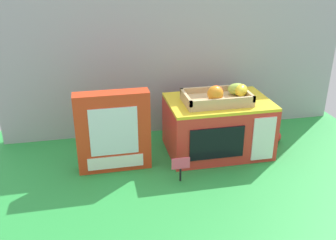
{
  "coord_description": "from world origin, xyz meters",
  "views": [
    {
      "loc": [
        -0.39,
        -1.36,
        0.79
      ],
      "look_at": [
        -0.1,
        0.02,
        0.18
      ],
      "focal_mm": 40.62,
      "sensor_mm": 36.0,
      "label": 1
    }
  ],
  "objects_px": {
    "cookie_set_box": "(113,132)",
    "loose_toy_apple": "(274,136)",
    "toy_microwave": "(218,126)",
    "food_groups_crate": "(221,96)",
    "price_sign": "(181,166)"
  },
  "relations": [
    {
      "from": "price_sign",
      "to": "loose_toy_apple",
      "type": "bearing_deg",
      "value": 24.68
    },
    {
      "from": "food_groups_crate",
      "to": "cookie_set_box",
      "type": "relative_size",
      "value": 0.87
    },
    {
      "from": "cookie_set_box",
      "to": "loose_toy_apple",
      "type": "distance_m",
      "value": 0.75
    },
    {
      "from": "toy_microwave",
      "to": "food_groups_crate",
      "type": "distance_m",
      "value": 0.15
    },
    {
      "from": "cookie_set_box",
      "to": "loose_toy_apple",
      "type": "bearing_deg",
      "value": 6.1
    },
    {
      "from": "food_groups_crate",
      "to": "loose_toy_apple",
      "type": "height_order",
      "value": "food_groups_crate"
    },
    {
      "from": "toy_microwave",
      "to": "cookie_set_box",
      "type": "height_order",
      "value": "cookie_set_box"
    },
    {
      "from": "food_groups_crate",
      "to": "cookie_set_box",
      "type": "distance_m",
      "value": 0.46
    },
    {
      "from": "food_groups_crate",
      "to": "price_sign",
      "type": "height_order",
      "value": "food_groups_crate"
    },
    {
      "from": "food_groups_crate",
      "to": "cookie_set_box",
      "type": "height_order",
      "value": "cookie_set_box"
    },
    {
      "from": "cookie_set_box",
      "to": "price_sign",
      "type": "relative_size",
      "value": 3.22
    },
    {
      "from": "price_sign",
      "to": "cookie_set_box",
      "type": "bearing_deg",
      "value": 147.23
    },
    {
      "from": "cookie_set_box",
      "to": "loose_toy_apple",
      "type": "xyz_separation_m",
      "value": [
        0.73,
        0.08,
        -0.13
      ]
    },
    {
      "from": "loose_toy_apple",
      "to": "food_groups_crate",
      "type": "bearing_deg",
      "value": -171.07
    },
    {
      "from": "cookie_set_box",
      "to": "price_sign",
      "type": "height_order",
      "value": "cookie_set_box"
    }
  ]
}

